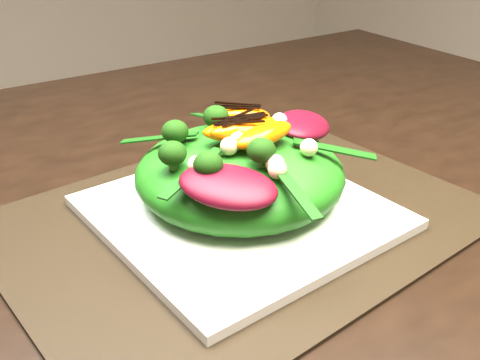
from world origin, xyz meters
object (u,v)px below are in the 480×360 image
dining_table (115,211)px  plate_base (240,212)px  orange_segment (221,124)px  lettuce_mound (240,173)px  placemat (240,218)px  salad_bowl (240,201)px

dining_table → plate_base: dining_table is taller
orange_segment → dining_table: bearing=134.0°
dining_table → lettuce_mound: (0.09, -0.12, 0.07)m
plate_base → lettuce_mound: (0.00, 0.00, 0.04)m
dining_table → lettuce_mound: size_ratio=7.80×
dining_table → plate_base: bearing=-52.7°
dining_table → plate_base: size_ratio=6.10×
placemat → plate_base: bearing=180.0°
dining_table → salad_bowl: dining_table is taller
dining_table → placemat: 0.15m
plate_base → dining_table: bearing=127.3°
plate_base → orange_segment: size_ratio=3.93×
placemat → plate_base: plate_base is taller
lettuce_mound → dining_table: bearing=127.3°
placemat → lettuce_mound: 0.05m
salad_bowl → lettuce_mound: 0.03m
dining_table → plate_base: (0.09, -0.12, 0.03)m
dining_table → salad_bowl: size_ratio=7.15×
plate_base → lettuce_mound: size_ratio=1.28×
dining_table → placemat: bearing=-52.7°
lettuce_mound → orange_segment: (-0.00, 0.03, 0.04)m
dining_table → orange_segment: 0.17m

